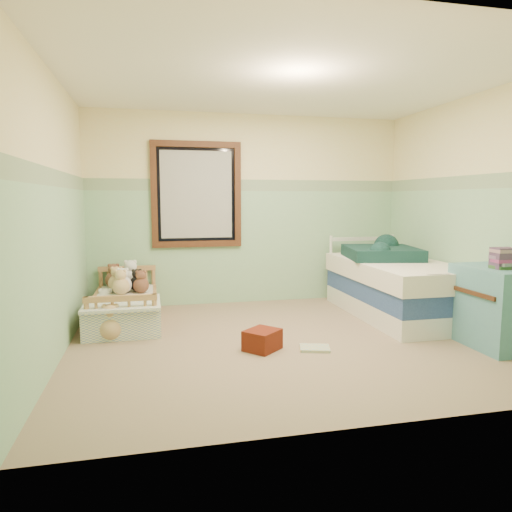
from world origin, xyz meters
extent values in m
cube|color=gray|center=(0.00, 0.00, -0.01)|extent=(4.20, 3.60, 0.02)
cube|color=white|center=(0.00, 0.00, 2.51)|extent=(4.20, 3.60, 0.02)
cube|color=beige|center=(0.00, 1.80, 1.25)|extent=(4.20, 0.04, 2.50)
cube|color=beige|center=(0.00, -1.80, 1.25)|extent=(4.20, 0.04, 2.50)
cube|color=beige|center=(-2.10, 0.00, 1.25)|extent=(0.04, 3.60, 2.50)
cube|color=beige|center=(2.10, 0.00, 1.25)|extent=(0.04, 3.60, 2.50)
cube|color=#85B68C|center=(0.00, 1.79, 0.75)|extent=(4.20, 0.01, 1.50)
cube|color=#3E6E45|center=(0.00, 1.79, 1.57)|extent=(4.20, 0.01, 0.15)
cube|color=black|center=(-0.70, 1.76, 1.45)|extent=(1.16, 0.06, 1.36)
cube|color=beige|center=(-0.70, 1.77, 1.45)|extent=(0.92, 0.01, 1.12)
cube|color=#955F31|center=(-1.60, 1.05, 0.09)|extent=(0.71, 1.41, 0.18)
cube|color=silver|center=(-1.60, 1.05, 0.24)|extent=(0.65, 1.35, 0.12)
cube|color=#7992BD|center=(-1.60, 0.61, 0.32)|extent=(0.77, 0.71, 0.03)
sphere|color=brown|center=(-1.75, 1.55, 0.41)|extent=(0.21, 0.21, 0.21)
sphere|color=white|center=(-1.55, 1.55, 0.42)|extent=(0.23, 0.23, 0.23)
sphere|color=tan|center=(-1.70, 1.33, 0.40)|extent=(0.20, 0.20, 0.20)
sphere|color=black|center=(-1.47, 1.33, 0.39)|extent=(0.18, 0.18, 0.18)
sphere|color=white|center=(-1.82, 1.26, 0.12)|extent=(0.24, 0.24, 0.24)
sphere|color=tan|center=(-1.70, 0.39, 0.12)|extent=(0.25, 0.25, 0.25)
cube|color=white|center=(1.55, 0.63, 0.11)|extent=(0.98, 1.95, 0.22)
cube|color=navy|center=(1.55, 0.63, 0.33)|extent=(0.98, 1.95, 0.22)
cube|color=white|center=(1.55, 0.63, 0.55)|extent=(1.02, 1.99, 0.22)
cube|color=black|center=(1.50, 0.93, 0.73)|extent=(0.99, 1.02, 0.14)
cube|color=teal|center=(1.85, -0.61, 0.38)|extent=(0.47, 0.76, 0.76)
cube|color=#5A2D33|center=(1.85, -0.70, 0.86)|extent=(0.21, 0.17, 0.19)
cube|color=#A32A10|center=(-0.31, -0.24, 0.09)|extent=(0.40, 0.40, 0.19)
cube|color=#E9B64C|center=(0.17, -0.34, 0.01)|extent=(0.32, 0.28, 0.03)
sphere|color=brown|center=(-1.42, 1.20, 0.39)|extent=(0.18, 0.18, 0.18)
sphere|color=tan|center=(-1.64, 1.14, 0.40)|extent=(0.20, 0.20, 0.20)
sphere|color=white|center=(-1.62, 1.21, 0.40)|extent=(0.20, 0.20, 0.20)
camera|label=1|loc=(-1.28, -4.27, 1.39)|focal=32.35mm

